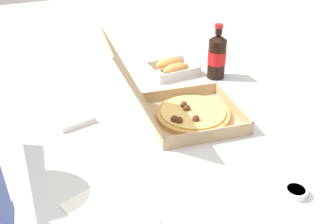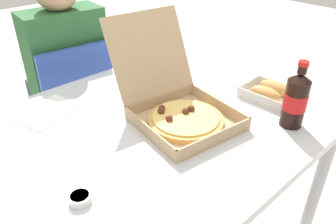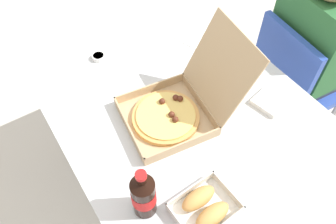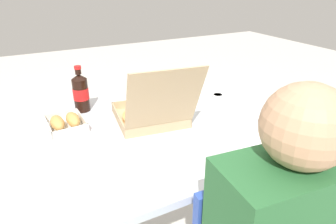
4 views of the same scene
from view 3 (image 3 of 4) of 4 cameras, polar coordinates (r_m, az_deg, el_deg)
name	(u,v)px [view 3 (image 3 of 4)]	position (r m, az deg, el deg)	size (l,w,h in m)	color
ground_plane	(176,187)	(1.92, 1.40, -12.67)	(10.00, 10.00, 0.00)	beige
dining_table	(179,117)	(1.35, 1.94, -0.85)	(1.21, 0.92, 0.74)	silver
chair	(292,81)	(1.84, 20.41, 4.95)	(0.43, 0.43, 0.83)	#2D4CAD
diner_person	(315,47)	(1.74, 23.74, 10.14)	(0.37, 0.43, 1.15)	#333847
pizza_box_open	(176,108)	(1.22, 1.30, 0.67)	(0.35, 0.46, 0.31)	tan
bread_side_box	(205,207)	(1.06, 6.34, -15.82)	(0.16, 0.20, 0.06)	white
cola_bottle	(144,195)	(1.00, -4.18, -13.93)	(0.07, 0.07, 0.22)	black
paper_menu	(200,38)	(1.57, 5.53, 12.40)	(0.21, 0.15, 0.00)	white
napkin_pile	(270,102)	(1.34, 16.93, 1.71)	(0.11, 0.11, 0.02)	white
dipping_sauce_cup	(99,57)	(1.49, -11.75, 9.20)	(0.06, 0.06, 0.02)	white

